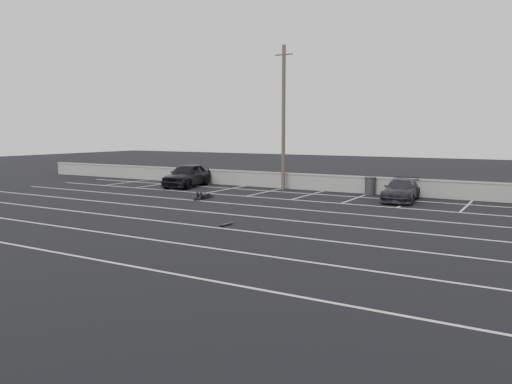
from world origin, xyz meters
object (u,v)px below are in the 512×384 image
Objects in this scene: skateboard at (226,224)px; trash_bin at (370,186)px; car_left at (187,175)px; car_right at (401,190)px; utility_pole at (283,117)px; person at (205,194)px.

trash_bin is at bearing 87.22° from skateboard.
skateboard is (-2.05, -12.89, -0.49)m from trash_bin.
car_left is 14.89m from car_right.
car_left reaches higher than trash_bin.
car_right is at bearing -10.90° from car_left.
person is at bearing -108.44° from utility_pole.
trash_bin is 0.44× the size of person.
trash_bin reaches higher than skateboard.
trash_bin is 13.06m from skateboard.
car_left reaches higher than skateboard.
person is 3.53× the size of skateboard.
utility_pole is 7.86m from person.
car_right reaches higher than person.
utility_pole reaches higher than skateboard.
skateboard is (3.81, -12.63, -4.71)m from utility_pole.
car_left is at bearing -170.88° from trash_bin.
car_left reaches higher than person.
car_right is at bearing -10.83° from utility_pole.
car_left is at bearing 140.26° from skateboard.
utility_pole reaches higher than trash_bin.
car_right is at bearing -38.05° from trash_bin.
utility_pole is at bearing 3.07° from car_left.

